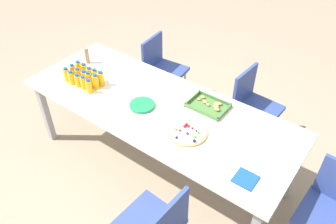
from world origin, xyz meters
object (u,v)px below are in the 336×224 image
at_px(chair_far_left, 161,66).
at_px(plate_stack, 142,105).
at_px(juice_bottle_9, 96,82).
at_px(snack_tray, 209,105).
at_px(juice_bottle_2, 78,81).
at_px(juice_bottle_11, 84,71).
at_px(chair_far_right, 253,103).
at_px(juice_bottle_12, 90,74).
at_px(juice_bottle_14, 101,79).
at_px(cardboard_tube, 87,56).
at_px(juice_bottle_5, 73,71).
at_px(juice_bottle_0, 67,75).
at_px(juice_bottle_8, 89,79).
at_px(juice_bottle_13, 95,76).
at_px(party_table, 157,110).
at_px(juice_bottle_4, 89,86).
at_px(napkin_stack, 245,179).
at_px(juice_bottle_10, 79,68).
at_px(juice_bottle_6, 78,75).
at_px(juice_bottle_3, 83,83).
at_px(chair_end, 333,208).
at_px(juice_bottle_7, 85,77).
at_px(fruit_pizza, 187,132).
at_px(juice_bottle_1, 71,78).

relative_size(chair_far_left, plate_stack, 3.81).
xyz_separation_m(juice_bottle_9, snack_tray, (0.97, 0.38, -0.06)).
height_order(juice_bottle_2, juice_bottle_11, juice_bottle_11).
bearing_deg(chair_far_right, juice_bottle_12, -50.95).
relative_size(juice_bottle_14, cardboard_tube, 0.90).
distance_m(juice_bottle_5, snack_tray, 1.32).
bearing_deg(snack_tray, juice_bottle_0, -159.76).
height_order(juice_bottle_8, juice_bottle_13, juice_bottle_8).
bearing_deg(juice_bottle_0, party_table, 13.59).
bearing_deg(juice_bottle_4, snack_tray, 25.73).
height_order(juice_bottle_9, napkin_stack, juice_bottle_9).
relative_size(juice_bottle_5, plate_stack, 0.68).
bearing_deg(juice_bottle_2, juice_bottle_11, 115.38).
bearing_deg(chair_far_right, juice_bottle_10, -54.23).
relative_size(juice_bottle_13, napkin_stack, 0.92).
bearing_deg(plate_stack, snack_tray, 36.26).
relative_size(party_table, juice_bottle_5, 16.67).
height_order(juice_bottle_6, juice_bottle_9, juice_bottle_9).
relative_size(juice_bottle_2, juice_bottle_3, 0.95).
distance_m(juice_bottle_9, cardboard_tube, 0.47).
bearing_deg(juice_bottle_11, napkin_stack, -6.74).
distance_m(chair_end, juice_bottle_4, 2.17).
xyz_separation_m(juice_bottle_8, juice_bottle_14, (0.08, 0.07, 0.00)).
relative_size(party_table, juice_bottle_2, 18.78).
relative_size(chair_far_right, juice_bottle_6, 6.30).
height_order(juice_bottle_3, juice_bottle_12, juice_bottle_3).
distance_m(juice_bottle_2, juice_bottle_5, 0.16).
xyz_separation_m(chair_far_right, cardboard_tube, (-1.52, -0.72, 0.33)).
bearing_deg(juice_bottle_11, juice_bottle_4, -34.26).
xyz_separation_m(chair_far_left, juice_bottle_14, (0.01, -0.91, 0.32)).
bearing_deg(juice_bottle_11, juice_bottle_7, -42.59).
xyz_separation_m(juice_bottle_8, juice_bottle_10, (-0.23, 0.08, -0.00)).
xyz_separation_m(juice_bottle_4, juice_bottle_12, (-0.15, 0.15, -0.00)).
relative_size(juice_bottle_6, juice_bottle_8, 0.91).
relative_size(chair_end, juice_bottle_9, 5.60).
height_order(juice_bottle_2, fruit_pizza, juice_bottle_2).
bearing_deg(juice_bottle_9, napkin_stack, -5.20).
xyz_separation_m(juice_bottle_6, juice_bottle_8, (0.15, -0.00, 0.01)).
bearing_deg(juice_bottle_12, juice_bottle_7, -89.36).
relative_size(juice_bottle_1, juice_bottle_11, 0.95).
xyz_separation_m(juice_bottle_5, juice_bottle_14, (0.30, 0.07, -0.00)).
xyz_separation_m(juice_bottle_8, juice_bottle_12, (-0.07, 0.07, -0.01)).
bearing_deg(juice_bottle_8, snack_tray, 20.56).
bearing_deg(napkin_stack, juice_bottle_14, 172.49).
height_order(juice_bottle_13, juice_bottle_14, juice_bottle_14).
bearing_deg(juice_bottle_11, juice_bottle_5, -133.01).
bearing_deg(juice_bottle_10, juice_bottle_6, -44.90).
bearing_deg(juice_bottle_12, juice_bottle_0, -135.28).
height_order(party_table, juice_bottle_13, juice_bottle_13).
bearing_deg(juice_bottle_8, juice_bottle_10, 160.28).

